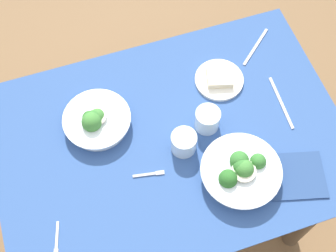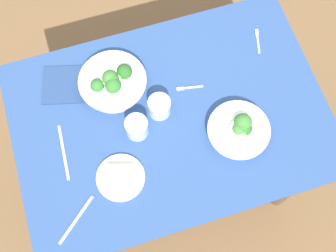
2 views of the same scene
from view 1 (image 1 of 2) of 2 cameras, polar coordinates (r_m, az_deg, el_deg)
ground_plane at (r=2.24m, az=0.25°, el=-10.29°), size 6.00×6.00×0.00m
dining_table at (r=1.66m, az=0.33°, el=-3.98°), size 1.16×0.81×0.77m
broccoli_bowl_far at (r=1.54m, az=-8.92°, el=0.67°), size 0.23×0.23×0.09m
broccoli_bowl_near at (r=1.46m, az=8.99°, el=-5.55°), size 0.25×0.25×0.09m
bread_side_plate at (r=1.64m, az=6.38°, el=5.82°), size 0.17×0.17×0.04m
water_glass_center at (r=1.48m, az=1.96°, el=-2.04°), size 0.08×0.08×0.08m
water_glass_side at (r=1.52m, az=4.90°, el=0.81°), size 0.08×0.08×0.08m
fork_by_far_bowl at (r=1.47m, az=-2.22°, el=-5.98°), size 0.10×0.03×0.00m
fork_by_near_bowl at (r=1.45m, az=-13.63°, el=-13.75°), size 0.04×0.11×0.00m
table_knife_left at (r=1.63m, az=13.84°, el=2.84°), size 0.02×0.21×0.00m
table_knife_right at (r=1.75m, az=10.81°, el=9.64°), size 0.15×0.13×0.00m
napkin_folded_upper at (r=1.52m, az=15.59°, el=-5.95°), size 0.22×0.20×0.01m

